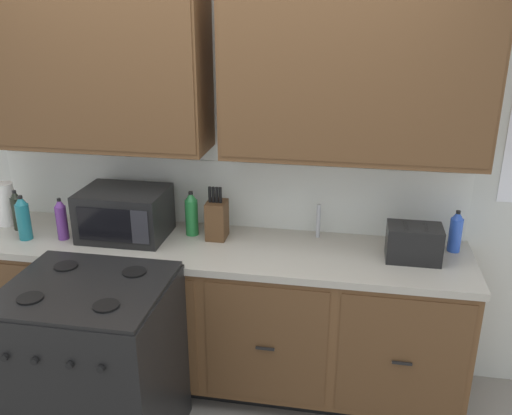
{
  "coord_description": "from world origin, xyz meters",
  "views": [
    {
      "loc": [
        0.73,
        -2.42,
        2.19
      ],
      "look_at": [
        0.25,
        0.27,
        1.15
      ],
      "focal_mm": 38.57,
      "sensor_mm": 36.0,
      "label": 1
    }
  ],
  "objects_px": {
    "microwave": "(125,213)",
    "bottle_violet": "(61,219)",
    "paper_towel_roll": "(5,204)",
    "bottle_green": "(192,214)",
    "bottle_teal": "(23,218)",
    "knife_block": "(216,219)",
    "stove_range": "(95,369)",
    "bottle_dark": "(17,210)",
    "toaster": "(414,243)",
    "bottle_blue": "(456,231)"
  },
  "relations": [
    {
      "from": "bottle_green",
      "to": "paper_towel_roll",
      "type": "bearing_deg",
      "value": -177.68
    },
    {
      "from": "stove_range",
      "to": "knife_block",
      "type": "height_order",
      "value": "knife_block"
    },
    {
      "from": "paper_towel_roll",
      "to": "bottle_green",
      "type": "distance_m",
      "value": 1.15
    },
    {
      "from": "microwave",
      "to": "bottle_violet",
      "type": "distance_m",
      "value": 0.35
    },
    {
      "from": "toaster",
      "to": "bottle_violet",
      "type": "distance_m",
      "value": 1.95
    },
    {
      "from": "microwave",
      "to": "bottle_teal",
      "type": "relative_size",
      "value": 1.83
    },
    {
      "from": "bottle_blue",
      "to": "paper_towel_roll",
      "type": "bearing_deg",
      "value": -178.22
    },
    {
      "from": "microwave",
      "to": "bottle_blue",
      "type": "relative_size",
      "value": 2.05
    },
    {
      "from": "paper_towel_roll",
      "to": "bottle_blue",
      "type": "distance_m",
      "value": 2.62
    },
    {
      "from": "microwave",
      "to": "bottle_dark",
      "type": "height_order",
      "value": "microwave"
    },
    {
      "from": "bottle_teal",
      "to": "bottle_violet",
      "type": "relative_size",
      "value": 1.07
    },
    {
      "from": "paper_towel_roll",
      "to": "bottle_blue",
      "type": "relative_size",
      "value": 1.11
    },
    {
      "from": "paper_towel_roll",
      "to": "microwave",
      "type": "bearing_deg",
      "value": -3.29
    },
    {
      "from": "bottle_teal",
      "to": "stove_range",
      "type": "bearing_deg",
      "value": -39.84
    },
    {
      "from": "toaster",
      "to": "bottle_teal",
      "type": "relative_size",
      "value": 1.07
    },
    {
      "from": "microwave",
      "to": "bottle_violet",
      "type": "xyz_separation_m",
      "value": [
        -0.34,
        -0.1,
        -0.02
      ]
    },
    {
      "from": "paper_towel_roll",
      "to": "stove_range",
      "type": "bearing_deg",
      "value": -39.49
    },
    {
      "from": "paper_towel_roll",
      "to": "toaster",
      "type": "bearing_deg",
      "value": -1.68
    },
    {
      "from": "microwave",
      "to": "bottle_blue",
      "type": "distance_m",
      "value": 1.84
    },
    {
      "from": "bottle_green",
      "to": "bottle_violet",
      "type": "relative_size",
      "value": 1.07
    },
    {
      "from": "microwave",
      "to": "knife_block",
      "type": "distance_m",
      "value": 0.53
    },
    {
      "from": "paper_towel_roll",
      "to": "bottle_dark",
      "type": "height_order",
      "value": "paper_towel_roll"
    },
    {
      "from": "toaster",
      "to": "bottle_green",
      "type": "height_order",
      "value": "bottle_green"
    },
    {
      "from": "microwave",
      "to": "bottle_teal",
      "type": "xyz_separation_m",
      "value": [
        -0.55,
        -0.14,
        -0.01
      ]
    },
    {
      "from": "stove_range",
      "to": "bottle_green",
      "type": "bearing_deg",
      "value": 68.27
    },
    {
      "from": "bottle_violet",
      "to": "bottle_blue",
      "type": "bearing_deg",
      "value": 5.97
    },
    {
      "from": "paper_towel_roll",
      "to": "bottle_green",
      "type": "bearing_deg",
      "value": 2.32
    },
    {
      "from": "knife_block",
      "to": "bottle_violet",
      "type": "bearing_deg",
      "value": -168.77
    },
    {
      "from": "microwave",
      "to": "paper_towel_roll",
      "type": "distance_m",
      "value": 0.78
    },
    {
      "from": "bottle_teal",
      "to": "bottle_green",
      "type": "relative_size",
      "value": 1.0
    },
    {
      "from": "paper_towel_roll",
      "to": "bottle_blue",
      "type": "xyz_separation_m",
      "value": [
        2.62,
        0.08,
        -0.02
      ]
    },
    {
      "from": "toaster",
      "to": "knife_block",
      "type": "relative_size",
      "value": 0.9
    },
    {
      "from": "microwave",
      "to": "toaster",
      "type": "bearing_deg",
      "value": -0.89
    },
    {
      "from": "paper_towel_roll",
      "to": "bottle_teal",
      "type": "relative_size",
      "value": 0.99
    },
    {
      "from": "stove_range",
      "to": "bottle_blue",
      "type": "bearing_deg",
      "value": 23.96
    },
    {
      "from": "microwave",
      "to": "paper_towel_roll",
      "type": "height_order",
      "value": "microwave"
    },
    {
      "from": "bottle_violet",
      "to": "bottle_dark",
      "type": "height_order",
      "value": "bottle_violet"
    },
    {
      "from": "paper_towel_roll",
      "to": "bottle_teal",
      "type": "distance_m",
      "value": 0.3
    },
    {
      "from": "bottle_teal",
      "to": "bottle_blue",
      "type": "relative_size",
      "value": 1.12
    },
    {
      "from": "toaster",
      "to": "microwave",
      "type": "bearing_deg",
      "value": 179.11
    },
    {
      "from": "knife_block",
      "to": "bottle_teal",
      "type": "relative_size",
      "value": 1.18
    },
    {
      "from": "knife_block",
      "to": "bottle_blue",
      "type": "distance_m",
      "value": 1.32
    },
    {
      "from": "knife_block",
      "to": "microwave",
      "type": "bearing_deg",
      "value": -172.39
    },
    {
      "from": "microwave",
      "to": "knife_block",
      "type": "height_order",
      "value": "knife_block"
    },
    {
      "from": "bottle_green",
      "to": "bottle_dark",
      "type": "bearing_deg",
      "value": -174.18
    },
    {
      "from": "paper_towel_roll",
      "to": "bottle_green",
      "type": "height_order",
      "value": "bottle_green"
    },
    {
      "from": "knife_block",
      "to": "paper_towel_roll",
      "type": "distance_m",
      "value": 1.3
    },
    {
      "from": "microwave",
      "to": "toaster",
      "type": "relative_size",
      "value": 1.71
    },
    {
      "from": "paper_towel_roll",
      "to": "bottle_dark",
      "type": "xyz_separation_m",
      "value": [
        0.11,
        -0.06,
        -0.01
      ]
    },
    {
      "from": "knife_block",
      "to": "bottle_dark",
      "type": "distance_m",
      "value": 1.19
    }
  ]
}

